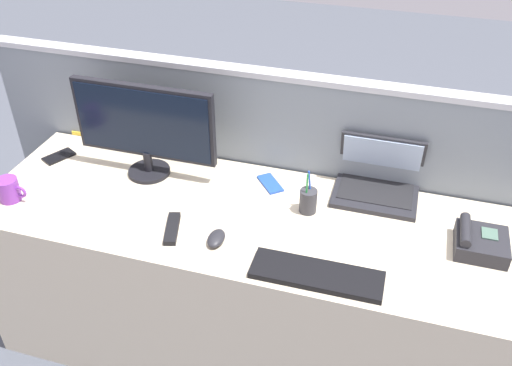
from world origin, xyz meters
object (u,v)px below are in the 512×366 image
at_px(desktop_monitor, 144,126).
at_px(desk_phone, 480,242).
at_px(keyboard_main, 317,275).
at_px(tv_remote, 172,229).
at_px(computer_mouse_right_hand, 216,238).
at_px(cell_phone_blue_case, 270,183).
at_px(pen_cup, 308,201).
at_px(coffee_mug, 9,190).
at_px(cell_phone_black_slab, 59,156).
at_px(laptop, 378,179).

distance_m(desktop_monitor, desk_phone, 1.34).
bearing_deg(keyboard_main, tv_remote, 170.88).
bearing_deg(tv_remote, desk_phone, -5.61).
relative_size(computer_mouse_right_hand, cell_phone_blue_case, 0.74).
distance_m(pen_cup, coffee_mug, 1.17).
height_order(cell_phone_blue_case, coffee_mug, coffee_mug).
relative_size(desk_phone, cell_phone_black_slab, 1.34).
xyz_separation_m(pen_cup, coffee_mug, (-1.14, -0.26, -0.00)).
bearing_deg(tv_remote, computer_mouse_right_hand, -20.43).
xyz_separation_m(laptop, pen_cup, (-0.24, -0.21, -0.01)).
bearing_deg(cell_phone_black_slab, tv_remote, 2.90).
bearing_deg(coffee_mug, computer_mouse_right_hand, -0.45).
xyz_separation_m(keyboard_main, cell_phone_blue_case, (-0.29, 0.47, -0.01)).
bearing_deg(desktop_monitor, coffee_mug, -142.89).
distance_m(desktop_monitor, cell_phone_blue_case, 0.56).
bearing_deg(cell_phone_blue_case, desktop_monitor, 146.20).
relative_size(laptop, coffee_mug, 2.68).
height_order(laptop, desk_phone, laptop).
bearing_deg(laptop, keyboard_main, -103.67).
bearing_deg(coffee_mug, laptop, 18.77).
bearing_deg(keyboard_main, desk_phone, 29.23).
relative_size(computer_mouse_right_hand, coffee_mug, 0.82).
relative_size(desk_phone, coffee_mug, 1.44).
distance_m(desk_phone, tv_remote, 1.09).
bearing_deg(cell_phone_black_slab, laptop, 33.99).
relative_size(desktop_monitor, coffee_mug, 4.87).
bearing_deg(desktop_monitor, tv_remote, -53.35).
height_order(laptop, pen_cup, laptop).
height_order(laptop, computer_mouse_right_hand, laptop).
bearing_deg(computer_mouse_right_hand, laptop, 41.20).
bearing_deg(desk_phone, coffee_mug, -173.00).
relative_size(laptop, cell_phone_blue_case, 2.43).
relative_size(keyboard_main, computer_mouse_right_hand, 4.40).
distance_m(computer_mouse_right_hand, cell_phone_blue_case, 0.41).
distance_m(cell_phone_black_slab, coffee_mug, 0.33).
bearing_deg(keyboard_main, desktop_monitor, 152.18).
bearing_deg(pen_cup, computer_mouse_right_hand, -135.77).
height_order(keyboard_main, computer_mouse_right_hand, computer_mouse_right_hand).
bearing_deg(cell_phone_blue_case, cell_phone_black_slab, 143.89).
height_order(computer_mouse_right_hand, coffee_mug, coffee_mug).
bearing_deg(coffee_mug, desk_phone, 7.00).
xyz_separation_m(keyboard_main, tv_remote, (-0.56, 0.08, -0.00)).
xyz_separation_m(laptop, keyboard_main, (-0.13, -0.55, -0.05)).
bearing_deg(coffee_mug, cell_phone_black_slab, 89.20).
xyz_separation_m(keyboard_main, cell_phone_black_slab, (-1.24, 0.40, -0.01)).
xyz_separation_m(desk_phone, tv_remote, (-1.07, -0.21, -0.02)).
height_order(desktop_monitor, coffee_mug, desktop_monitor).
xyz_separation_m(desktop_monitor, pen_cup, (0.70, -0.07, -0.17)).
bearing_deg(laptop, computer_mouse_right_hand, -137.26).
height_order(keyboard_main, tv_remote, keyboard_main).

